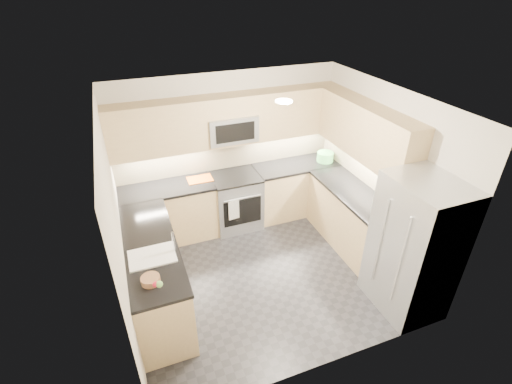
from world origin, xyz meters
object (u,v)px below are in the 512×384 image
object	(u,v)px
gas_range	(236,201)
fruit_basket	(151,280)
cutting_board	(200,179)
microwave	(231,128)
refrigerator	(414,248)
utensil_bowl	(325,157)

from	to	relation	value
gas_range	fruit_basket	size ratio (longest dim) A/B	4.57
cutting_board	microwave	bearing A→B (deg)	4.75
gas_range	refrigerator	size ratio (longest dim) A/B	0.51
cutting_board	fruit_basket	distance (m)	2.25
gas_range	refrigerator	xyz separation A→B (m)	(1.45, -2.43, 0.45)
cutting_board	fruit_basket	xyz separation A→B (m)	(-1.01, -2.01, 0.03)
refrigerator	utensil_bowl	world-z (taller)	refrigerator
refrigerator	fruit_basket	distance (m)	3.06
cutting_board	refrigerator	bearing A→B (deg)	-51.29
gas_range	cutting_board	size ratio (longest dim) A/B	2.36
refrigerator	cutting_board	xyz separation A→B (m)	(-2.01, 2.50, 0.05)
microwave	utensil_bowl	bearing A→B (deg)	-6.03
refrigerator	cutting_board	bearing A→B (deg)	128.71
microwave	fruit_basket	xyz separation A→B (m)	(-1.56, -2.06, -0.72)
refrigerator	utensil_bowl	size ratio (longest dim) A/B	6.42
microwave	cutting_board	distance (m)	0.94
cutting_board	fruit_basket	size ratio (longest dim) A/B	1.94
utensil_bowl	microwave	bearing A→B (deg)	173.97
refrigerator	fruit_basket	world-z (taller)	refrigerator
fruit_basket	cutting_board	bearing A→B (deg)	63.36
gas_range	refrigerator	world-z (taller)	refrigerator
gas_range	cutting_board	bearing A→B (deg)	171.95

